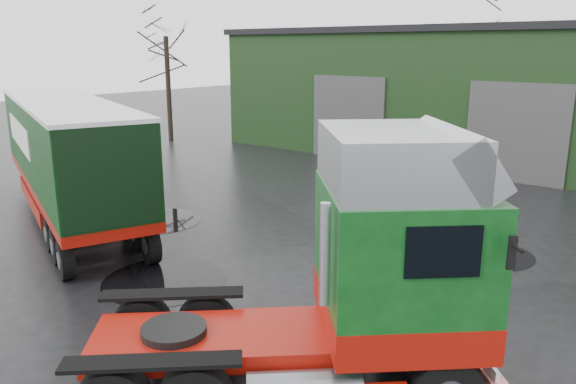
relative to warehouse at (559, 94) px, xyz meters
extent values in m
plane|color=black|center=(-2.00, -20.00, -3.16)|extent=(100.00, 100.00, 0.00)
cube|color=black|center=(0.00, 0.00, -0.16)|extent=(32.00, 12.00, 6.00)
cube|color=black|center=(0.00, 0.00, 2.99)|extent=(32.40, 12.40, 0.30)
cylinder|color=black|center=(-3.13, -21.44, -3.15)|extent=(2.93, 2.93, 0.01)
cylinder|color=black|center=(2.21, -14.97, -3.15)|extent=(2.41, 2.41, 0.01)
cylinder|color=black|center=(-7.08, -18.59, -3.15)|extent=(2.85, 2.85, 0.01)
camera|label=1|loc=(6.84, -29.22, 2.18)|focal=35.00mm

